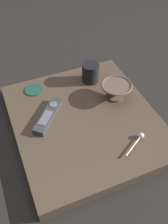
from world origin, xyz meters
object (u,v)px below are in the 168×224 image
object	(u,v)px
tv_remote_near	(48,116)
drink_coaster	(34,90)
teaspoon	(139,138)
cereal_bowl	(116,90)
coffee_mug	(90,73)

from	to	relation	value
tv_remote_near	drink_coaster	world-z (taller)	tv_remote_near
teaspoon	drink_coaster	size ratio (longest dim) A/B	1.37
cereal_bowl	tv_remote_near	world-z (taller)	cereal_bowl
tv_remote_near	cereal_bowl	bearing A→B (deg)	0.79
cereal_bowl	drink_coaster	xyz separation A→B (m)	(-0.32, 0.18, -0.04)
drink_coaster	tv_remote_near	bearing A→B (deg)	-86.58
coffee_mug	drink_coaster	size ratio (longest dim) A/B	1.11
coffee_mug	teaspoon	xyz separation A→B (m)	(0.03, -0.39, -0.03)
drink_coaster	coffee_mug	bearing A→B (deg)	-7.05
teaspoon	tv_remote_near	xyz separation A→B (m)	(-0.28, 0.24, 0.00)
cereal_bowl	drink_coaster	size ratio (longest dim) A/B	1.65
tv_remote_near	drink_coaster	distance (m)	0.19
coffee_mug	drink_coaster	bearing A→B (deg)	172.95
cereal_bowl	coffee_mug	xyz separation A→B (m)	(-0.05, 0.15, 0.00)
cereal_bowl	drink_coaster	distance (m)	0.37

